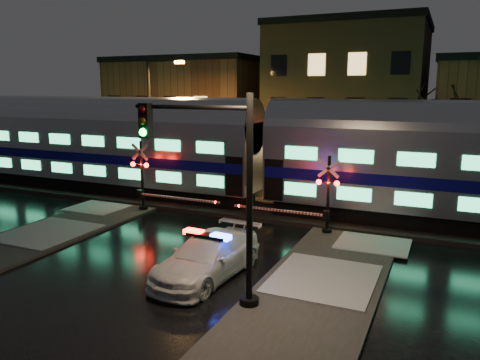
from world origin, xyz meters
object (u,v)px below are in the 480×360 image
(crossing_signal_left, at_px, (147,183))
(streetlight, at_px, (153,113))
(traffic_light, at_px, (218,195))
(crossing_signal_right, at_px, (320,202))
(police_car, at_px, (207,257))

(crossing_signal_left, bearing_deg, streetlight, 121.11)
(crossing_signal_left, bearing_deg, traffic_light, -43.96)
(crossing_signal_right, distance_m, traffic_light, 8.49)
(police_car, xyz_separation_m, crossing_signal_right, (2.34, 6.57, 0.75))
(crossing_signal_right, bearing_deg, police_car, -109.60)
(crossing_signal_right, bearing_deg, traffic_light, -97.37)
(police_car, relative_size, traffic_light, 0.82)
(crossing_signal_right, xyz_separation_m, traffic_light, (-1.06, -8.19, 1.97))
(police_car, height_order, crossing_signal_left, crossing_signal_left)
(crossing_signal_left, xyz_separation_m, traffic_light, (8.50, -8.20, 1.88))
(crossing_signal_right, relative_size, streetlight, 0.60)
(traffic_light, bearing_deg, crossing_signal_left, 122.80)
(police_car, distance_m, streetlight, 17.92)
(traffic_light, bearing_deg, crossing_signal_right, 69.39)
(police_car, relative_size, crossing_signal_left, 0.98)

